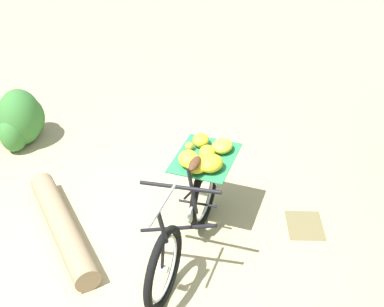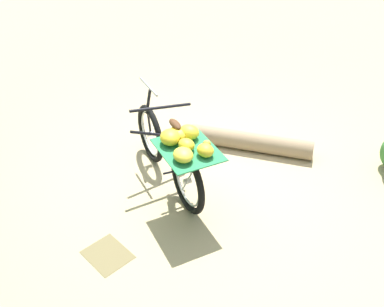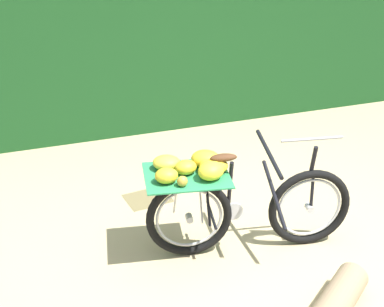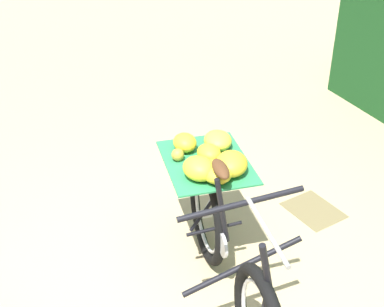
{
  "view_description": "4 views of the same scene",
  "coord_description": "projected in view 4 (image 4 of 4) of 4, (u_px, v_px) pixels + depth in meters",
  "views": [
    {
      "loc": [
        3.41,
        0.45,
        3.5
      ],
      "look_at": [
        -0.38,
        0.34,
        0.9
      ],
      "focal_mm": 47.56,
      "sensor_mm": 36.0,
      "label": 1
    },
    {
      "loc": [
        -3.02,
        2.84,
        3.11
      ],
      "look_at": [
        -0.64,
        0.53,
        0.83
      ],
      "focal_mm": 39.46,
      "sensor_mm": 36.0,
      "label": 2
    },
    {
      "loc": [
        -2.23,
        -3.04,
        2.89
      ],
      "look_at": [
        -0.46,
        0.46,
        0.96
      ],
      "focal_mm": 51.73,
      "sensor_mm": 36.0,
      "label": 3
    },
    {
      "loc": [
        1.93,
        -1.19,
        2.62
      ],
      "look_at": [
        -0.5,
        0.34,
        0.88
      ],
      "focal_mm": 49.45,
      "sensor_mm": 36.0,
      "label": 4
    }
  ],
  "objects": [
    {
      "name": "bicycle",
      "position": [
        224.0,
        230.0,
        3.28
      ],
      "size": [
        1.78,
        0.93,
        1.03
      ],
      "rotation": [
        0.0,
        0.0,
        -0.31
      ],
      "color": "black",
      "rests_on": "ground_plane"
    },
    {
      "name": "leaf_litter_patch",
      "position": [
        313.0,
        210.0,
        4.3
      ],
      "size": [
        0.44,
        0.36,
        0.01
      ],
      "primitive_type": "cube",
      "color": "olive",
      "rests_on": "ground_plane"
    }
  ]
}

